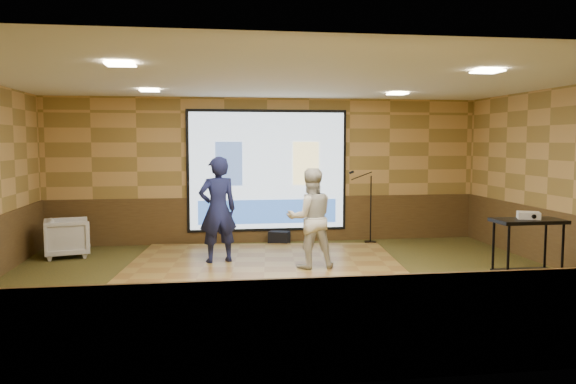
{
  "coord_description": "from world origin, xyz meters",
  "views": [
    {
      "loc": [
        -1.26,
        -8.11,
        2.11
      ],
      "look_at": [
        0.03,
        0.73,
        1.3
      ],
      "focal_mm": 35.0,
      "sensor_mm": 36.0,
      "label": 1
    }
  ],
  "objects": [
    {
      "name": "duffel_bag",
      "position": [
        0.22,
        3.25,
        0.13
      ],
      "size": [
        0.48,
        0.41,
        0.26
      ],
      "primitive_type": "cube",
      "rotation": [
        0.0,
        0.0,
        -0.41
      ],
      "color": "black",
      "rests_on": "ground"
    },
    {
      "name": "downlight_ne",
      "position": [
        2.2,
        1.8,
        2.97
      ],
      "size": [
        0.32,
        0.32,
        0.02
      ],
      "primitive_type": "cube",
      "color": "#FEE9BE",
      "rests_on": "room_shell"
    },
    {
      "name": "wainscot_back",
      "position": [
        0.0,
        3.48,
        0.47
      ],
      "size": [
        9.0,
        0.04,
        0.95
      ],
      "primitive_type": "cube",
      "color": "#442D16",
      "rests_on": "ground"
    },
    {
      "name": "downlight_se",
      "position": [
        2.2,
        -1.5,
        2.97
      ],
      "size": [
        0.32,
        0.32,
        0.02
      ],
      "primitive_type": "cube",
      "color": "#FEE9BE",
      "rests_on": "room_shell"
    },
    {
      "name": "room_shell",
      "position": [
        0.0,
        0.0,
        2.09
      ],
      "size": [
        9.04,
        7.04,
        3.02
      ],
      "color": "tan",
      "rests_on": "ground"
    },
    {
      "name": "player_left",
      "position": [
        -1.07,
        1.5,
        0.94
      ],
      "size": [
        0.75,
        0.59,
        1.82
      ],
      "primitive_type": "imported",
      "rotation": [
        0.0,
        0.0,
        3.39
      ],
      "color": "#161A45",
      "rests_on": "dance_floor"
    },
    {
      "name": "av_table",
      "position": [
        3.24,
        -0.84,
        0.72
      ],
      "size": [
        0.96,
        0.51,
        1.02
      ],
      "rotation": [
        0.0,
        0.0,
        0.01
      ],
      "color": "black",
      "rests_on": "ground"
    },
    {
      "name": "downlight_sw",
      "position": [
        -2.2,
        -1.5,
        2.97
      ],
      "size": [
        0.32,
        0.32,
        0.02
      ],
      "primitive_type": "cube",
      "color": "#FEE9BE",
      "rests_on": "room_shell"
    },
    {
      "name": "player_right",
      "position": [
        0.42,
        0.85,
        0.85
      ],
      "size": [
        0.84,
        0.68,
        1.64
      ],
      "primitive_type": "imported",
      "rotation": [
        0.0,
        0.0,
        3.21
      ],
      "color": "beige",
      "rests_on": "dance_floor"
    },
    {
      "name": "projector_screen",
      "position": [
        0.0,
        3.44,
        1.47
      ],
      "size": [
        3.32,
        0.06,
        2.52
      ],
      "color": "black",
      "rests_on": "room_shell"
    },
    {
      "name": "projector",
      "position": [
        3.25,
        -0.81,
        1.06
      ],
      "size": [
        0.37,
        0.34,
        0.1
      ],
      "primitive_type": "cube",
      "rotation": [
        0.0,
        0.0,
        -0.41
      ],
      "color": "silver",
      "rests_on": "av_table"
    },
    {
      "name": "wainscot_front",
      "position": [
        0.0,
        -3.48,
        0.47
      ],
      "size": [
        9.0,
        0.04,
        0.95
      ],
      "primitive_type": "cube",
      "color": "#442D16",
      "rests_on": "ground"
    },
    {
      "name": "downlight_nw",
      "position": [
        -2.2,
        1.8,
        2.97
      ],
      "size": [
        0.32,
        0.32,
        0.02
      ],
      "primitive_type": "cube",
      "color": "#FEE9BE",
      "rests_on": "room_shell"
    },
    {
      "name": "banquet_chair",
      "position": [
        -3.79,
        2.5,
        0.35
      ],
      "size": [
        0.94,
        0.92,
        0.71
      ],
      "primitive_type": "imported",
      "rotation": [
        0.0,
        0.0,
        1.82
      ],
      "color": "gray",
      "rests_on": "ground"
    },
    {
      "name": "wainscot_right",
      "position": [
        4.48,
        0.0,
        0.47
      ],
      "size": [
        0.04,
        7.0,
        0.95
      ],
      "primitive_type": "cube",
      "color": "#442D16",
      "rests_on": "ground"
    },
    {
      "name": "mic_stand",
      "position": [
        2.07,
        3.13,
        0.49
      ],
      "size": [
        0.59,
        0.24,
        1.51
      ],
      "rotation": [
        0.0,
        0.0,
        -0.18
      ],
      "color": "black",
      "rests_on": "ground"
    },
    {
      "name": "dance_floor",
      "position": [
        -0.28,
        1.4,
        0.02
      ],
      "size": [
        4.96,
        3.99,
        0.03
      ],
      "primitive_type": "cube",
      "rotation": [
        0.0,
        0.0,
        -0.11
      ],
      "color": "olive",
      "rests_on": "ground"
    },
    {
      "name": "ground",
      "position": [
        0.0,
        0.0,
        0.0
      ],
      "size": [
        9.0,
        9.0,
        0.0
      ],
      "primitive_type": "plane",
      "color": "#2D3418",
      "rests_on": "ground"
    }
  ]
}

